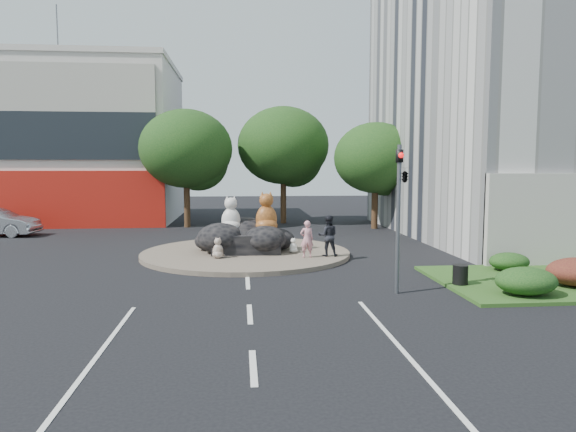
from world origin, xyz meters
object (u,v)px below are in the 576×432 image
at_px(pedestrian_pink, 307,239).
at_px(kitten_white, 293,245).
at_px(cat_white, 231,214).
at_px(cat_tabby, 266,212).
at_px(kitten_calico, 218,247).
at_px(litter_bin, 460,275).
at_px(pedestrian_dark, 328,236).

bearing_deg(pedestrian_pink, kitten_white, -72.20).
height_order(cat_white, cat_tabby, cat_tabby).
height_order(cat_white, kitten_calico, cat_white).
xyz_separation_m(kitten_calico, kitten_white, (3.51, 1.10, -0.11)).
bearing_deg(litter_bin, kitten_calico, 147.23).
distance_m(kitten_calico, pedestrian_pink, 4.01).
height_order(cat_white, pedestrian_pink, cat_white).
xyz_separation_m(cat_tabby, kitten_calico, (-2.27, -1.78, -1.42)).
relative_size(cat_tabby, pedestrian_pink, 1.19).
height_order(kitten_white, pedestrian_pink, pedestrian_pink).
distance_m(cat_white, cat_tabby, 1.73).
distance_m(kitten_white, pedestrian_pink, 1.46).
bearing_deg(pedestrian_dark, kitten_white, -29.29).
height_order(kitten_calico, litter_bin, kitten_calico).
xyz_separation_m(kitten_white, pedestrian_dark, (1.48, -1.07, 0.57)).
bearing_deg(cat_tabby, pedestrian_pink, -54.79).
xyz_separation_m(cat_tabby, litter_bin, (6.50, -7.42, -1.63)).
bearing_deg(kitten_calico, pedestrian_pink, 21.50).
height_order(pedestrian_pink, litter_bin, pedestrian_pink).
relative_size(kitten_white, pedestrian_dark, 0.39).
distance_m(cat_white, kitten_calico, 2.45).
distance_m(kitten_white, pedestrian_dark, 1.92).
xyz_separation_m(pedestrian_pink, litter_bin, (4.78, -5.44, -0.57)).
relative_size(kitten_calico, kitten_white, 1.30).
bearing_deg(cat_white, pedestrian_dark, -15.54).
distance_m(cat_tabby, pedestrian_dark, 3.37).
relative_size(kitten_white, litter_bin, 1.06).
xyz_separation_m(kitten_white, pedestrian_pink, (0.48, -1.30, 0.47)).
distance_m(pedestrian_pink, litter_bin, 7.26).
bearing_deg(pedestrian_dark, kitten_calico, 6.82).
height_order(cat_tabby, kitten_white, cat_tabby).
relative_size(cat_white, kitten_white, 2.45).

